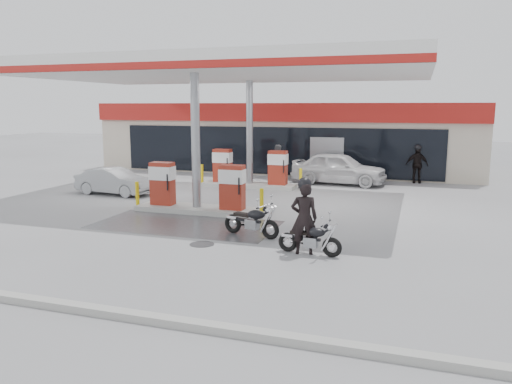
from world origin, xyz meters
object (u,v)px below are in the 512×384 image
hatchback_silver (114,181)px  pump_island_far (250,172)px  biker_main (304,218)px  attendant (279,162)px  pump_island_near (197,193)px  parked_car_left (177,158)px  parked_motorcycle (252,222)px  sedan_white (339,168)px  biker_walking (417,165)px  main_motorcycle (311,240)px

hatchback_silver → pump_island_far: bearing=-47.8°
biker_main → attendant: size_ratio=1.04×
pump_island_near → parked_car_left: bearing=120.0°
pump_island_far → attendant: (0.65, 2.80, 0.21)m
pump_island_far → parked_motorcycle: bearing=-70.6°
pump_island_near → parked_car_left: (-6.94, 12.00, -0.16)m
parked_car_left → parked_motorcycle: bearing=-153.8°
pump_island_far → parked_motorcycle: pump_island_far is taller
attendant → sedan_white: bearing=-84.6°
attendant → hatchback_silver: 8.69m
biker_main → sedan_white: biker_main is taller
pump_island_far → biker_main: (4.92, -9.98, 0.25)m
pump_island_near → attendant: size_ratio=2.80×
parked_motorcycle → attendant: bearing=117.2°
attendant → biker_walking: biker_walking is taller
sedan_white → hatchback_silver: bearing=129.0°
pump_island_near → attendant: (0.65, 8.80, 0.21)m
parked_motorcycle → parked_car_left: (-10.00, 14.72, 0.11)m
parked_motorcycle → sedan_white: size_ratio=0.41×
pump_island_near → biker_walking: size_ratio=2.79×
parked_motorcycle → parked_car_left: 17.79m
biker_main → parked_car_left: bearing=-68.6°
pump_island_far → attendant: bearing=76.9°
pump_island_near → sedan_white: bearing=64.4°
parked_motorcycle → biker_main: bearing=-18.9°
hatchback_silver → biker_walking: size_ratio=1.92×
pump_island_near → hatchback_silver: bearing=156.2°
biker_main → parked_motorcycle: size_ratio=1.01×
sedan_white → pump_island_far: bearing=124.3°
sedan_white → hatchback_silver: (-8.92, -6.00, -0.21)m
parked_motorcycle → parked_car_left: bearing=139.6°
hatchback_silver → main_motorcycle: bearing=-116.6°
biker_walking → main_motorcycle: bearing=-108.2°
pump_island_near → pump_island_far: same height
pump_island_far → biker_walking: bearing=26.6°
biker_main → parked_car_left: (-11.86, 15.98, -0.41)m
parked_motorcycle → hatchback_silver: hatchback_silver is taller
parked_motorcycle → hatchback_silver: size_ratio=0.54×
parked_motorcycle → biker_walking: biker_walking is taller
pump_island_near → hatchback_silver: pump_island_near is taller
pump_island_far → biker_main: 11.13m
main_motorcycle → attendant: bearing=115.8°
sedan_white → parked_car_left: 11.52m
parked_motorcycle → main_motorcycle: bearing=-16.7°
pump_island_far → biker_main: biker_main is taller
pump_island_far → parked_car_left: bearing=139.2°
main_motorcycle → biker_walking: (2.49, 13.80, 0.52)m
pump_island_far → biker_main: bearing=-63.7°
main_motorcycle → sedan_white: bearing=102.1°
hatchback_silver → parked_car_left: (-1.95, 9.80, -0.03)m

